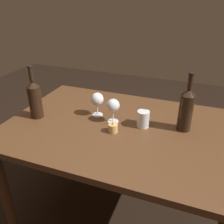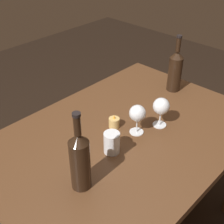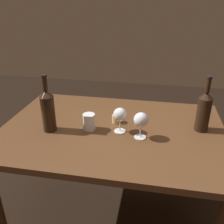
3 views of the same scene
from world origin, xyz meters
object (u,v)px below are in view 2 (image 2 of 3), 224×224
(wine_glass_left, at_px, (137,114))
(water_tumbler, at_px, (112,144))
(wine_bottle_second, at_px, (175,70))
(wine_bottle, at_px, (80,160))
(wine_glass_right, at_px, (161,107))
(votive_candle, at_px, (114,123))

(wine_glass_left, height_order, water_tumbler, wine_glass_left)
(wine_bottle_second, bearing_deg, wine_bottle, -169.17)
(wine_glass_right, height_order, wine_bottle_second, wine_bottle_second)
(votive_candle, bearing_deg, water_tumbler, -140.32)
(wine_glass_left, xyz_separation_m, water_tumbler, (-0.18, -0.01, -0.06))
(wine_bottle_second, bearing_deg, votive_candle, 179.89)
(water_tumbler, bearing_deg, wine_bottle_second, 10.17)
(wine_glass_right, height_order, votive_candle, wine_glass_right)
(wine_glass_left, xyz_separation_m, wine_bottle, (-0.40, -0.06, 0.03))
(wine_glass_left, bearing_deg, votive_candle, 110.53)
(water_tumbler, bearing_deg, wine_glass_left, 2.77)
(wine_bottle, height_order, wine_bottle_second, wine_bottle)
(wine_glass_left, relative_size, wine_glass_right, 0.98)
(wine_glass_right, bearing_deg, votive_candle, 136.60)
(wine_glass_left, bearing_deg, water_tumbler, -177.23)
(wine_glass_right, bearing_deg, wine_glass_left, 159.58)
(wine_bottle, xyz_separation_m, wine_bottle_second, (0.86, 0.16, -0.01))
(wine_glass_left, relative_size, wine_bottle, 0.44)
(wine_glass_left, distance_m, wine_bottle_second, 0.47)
(wine_glass_left, relative_size, water_tumbler, 1.51)
(wine_glass_right, distance_m, votive_candle, 0.24)
(wine_glass_right, relative_size, wine_bottle, 0.45)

